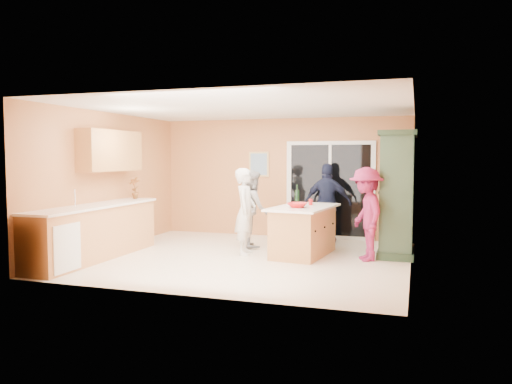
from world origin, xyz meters
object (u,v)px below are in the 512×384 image
(kitchen_island, at_px, (303,232))
(woman_grey, at_px, (253,209))
(woman_navy, at_px, (328,203))
(green_hutch, at_px, (397,195))
(woman_white, at_px, (245,211))
(woman_magenta, at_px, (366,214))

(kitchen_island, xyz_separation_m, woman_grey, (-1.13, 0.52, 0.34))
(woman_grey, relative_size, woman_navy, 0.92)
(woman_grey, bearing_deg, kitchen_island, -142.06)
(green_hutch, bearing_deg, woman_white, -164.31)
(woman_white, relative_size, woman_magenta, 0.98)
(woman_grey, bearing_deg, woman_navy, -83.36)
(kitchen_island, bearing_deg, woman_navy, 89.01)
(woman_magenta, bearing_deg, woman_navy, -170.06)
(woman_white, bearing_deg, kitchen_island, -85.25)
(green_hutch, height_order, woman_white, green_hutch)
(green_hutch, relative_size, woman_magenta, 1.39)
(woman_white, height_order, woman_grey, woman_white)
(woman_white, xyz_separation_m, woman_magenta, (2.13, 0.12, 0.02))
(green_hutch, height_order, woman_navy, green_hutch)
(woman_grey, distance_m, woman_magenta, 2.33)
(woman_white, bearing_deg, green_hutch, -83.01)
(green_hutch, distance_m, woman_magenta, 0.83)
(woman_white, relative_size, woman_grey, 1.04)
(kitchen_island, height_order, woman_grey, woman_grey)
(green_hutch, distance_m, woman_navy, 1.69)
(green_hutch, relative_size, woman_grey, 1.47)
(woman_grey, bearing_deg, woman_white, 160.93)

